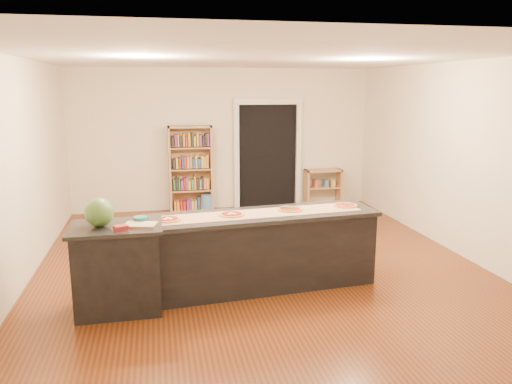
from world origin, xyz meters
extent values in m
cube|color=beige|center=(0.00, 0.00, 1.40)|extent=(6.00, 7.00, 2.80)
cube|color=#5D2B0F|center=(0.00, 0.00, 0.00)|extent=(6.00, 7.00, 0.01)
cube|color=white|center=(0.00, 0.00, 2.80)|extent=(6.00, 7.00, 0.01)
cube|color=black|center=(0.90, 3.48, 1.05)|extent=(1.20, 0.02, 2.10)
cube|color=silver|center=(0.25, 3.44, 1.05)|extent=(0.10, 0.08, 2.10)
cube|color=silver|center=(1.55, 3.44, 1.05)|extent=(0.10, 0.08, 2.10)
cube|color=silver|center=(0.90, 3.44, 2.15)|extent=(1.40, 0.08, 0.12)
cube|color=black|center=(-0.11, -0.73, 0.44)|extent=(2.75, 0.69, 0.88)
cube|color=black|center=(-0.11, -0.73, 0.91)|extent=(2.83, 0.77, 0.05)
cube|color=black|center=(-1.80, -1.07, 0.46)|extent=(0.90, 0.63, 0.93)
cube|color=black|center=(-1.80, -1.07, 0.95)|extent=(0.98, 0.72, 0.04)
cube|color=tan|center=(-0.69, 3.30, 0.85)|extent=(0.85, 0.30, 1.70)
cube|color=tan|center=(2.05, 3.29, 0.38)|extent=(0.76, 0.32, 0.76)
cylinder|color=#5282B6|center=(-0.38, 3.21, 0.17)|extent=(0.24, 0.24, 0.35)
cube|color=#AA7A57|center=(-0.11, -0.73, 0.94)|extent=(2.49, 0.68, 0.00)
sphere|color=#144214|center=(-1.96, -1.07, 1.12)|extent=(0.31, 0.31, 0.31)
cube|color=tan|center=(-1.54, -1.14, 0.98)|extent=(0.38, 0.30, 0.02)
cube|color=maroon|center=(-1.73, -1.27, 0.99)|extent=(0.16, 0.14, 0.05)
cylinder|color=#195966|center=(-1.54, -0.97, 1.00)|extent=(0.16, 0.16, 0.06)
cylinder|color=#BB9047|center=(-1.24, -0.84, 0.95)|extent=(0.29, 0.29, 0.02)
cylinder|color=#A5190C|center=(-1.24, -0.84, 0.95)|extent=(0.24, 0.24, 0.00)
cylinder|color=#BB9047|center=(-0.49, -0.76, 0.95)|extent=(0.31, 0.31, 0.02)
cylinder|color=#A5190C|center=(-0.49, -0.76, 0.95)|extent=(0.25, 0.25, 0.00)
cylinder|color=#BB9047|center=(0.26, -0.65, 0.95)|extent=(0.31, 0.31, 0.02)
cylinder|color=#A5190C|center=(0.26, -0.65, 0.95)|extent=(0.25, 0.25, 0.00)
cylinder|color=#BB9047|center=(1.01, -0.58, 0.95)|extent=(0.30, 0.30, 0.02)
cylinder|color=#A5190C|center=(1.01, -0.58, 0.95)|extent=(0.25, 0.25, 0.00)
camera|label=1|loc=(-1.34, -6.44, 2.42)|focal=35.00mm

